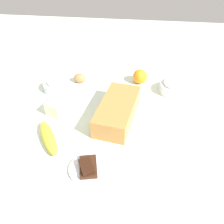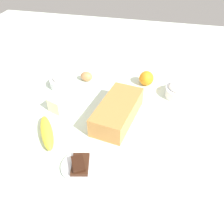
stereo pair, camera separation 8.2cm
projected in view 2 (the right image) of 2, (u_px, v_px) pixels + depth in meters
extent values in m
cube|color=silver|center=(112.00, 121.00, 1.01)|extent=(2.40, 2.40, 0.02)
cube|color=#B77A3D|center=(118.00, 111.00, 0.98)|extent=(0.30, 0.17, 0.08)
cube|color=black|center=(118.00, 110.00, 0.98)|extent=(0.28, 0.16, 0.07)
cylinder|color=white|center=(63.00, 83.00, 1.18)|extent=(0.12, 0.12, 0.04)
torus|color=white|center=(62.00, 80.00, 1.17)|extent=(0.12, 0.12, 0.01)
ellipsoid|color=white|center=(62.00, 78.00, 1.16)|extent=(0.09, 0.09, 0.03)
cylinder|color=white|center=(178.00, 92.00, 1.11)|extent=(0.12, 0.12, 0.04)
torus|color=white|center=(179.00, 89.00, 1.10)|extent=(0.12, 0.12, 0.01)
ellipsoid|color=white|center=(180.00, 87.00, 1.10)|extent=(0.09, 0.09, 0.03)
ellipsoid|color=yellow|center=(47.00, 132.00, 0.92)|extent=(0.18, 0.14, 0.04)
sphere|color=orange|center=(146.00, 78.00, 1.18)|extent=(0.07, 0.07, 0.07)
cube|color=#F4EDB2|center=(60.00, 103.00, 1.04)|extent=(0.11, 0.09, 0.06)
ellipsoid|color=#B17848|center=(87.00, 76.00, 1.22)|extent=(0.05, 0.07, 0.05)
cylinder|color=white|center=(81.00, 166.00, 0.81)|extent=(0.13, 0.13, 0.01)
cube|color=#381E11|center=(80.00, 164.00, 0.81)|extent=(0.10, 0.07, 0.01)
cube|color=black|center=(78.00, 164.00, 0.79)|extent=(0.07, 0.06, 0.01)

